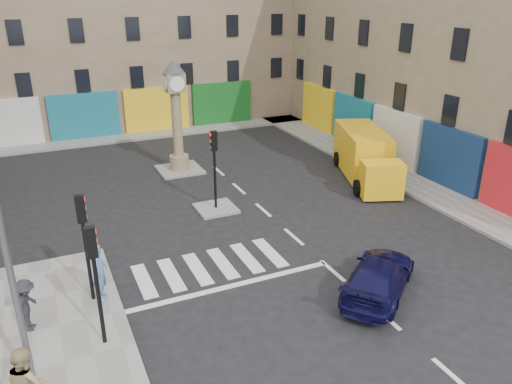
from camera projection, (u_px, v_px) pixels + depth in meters
ground at (348, 284)px, 17.56m from camera, size 120.00×120.00×0.00m
sidewalk_right at (375, 165)px, 29.30m from camera, size 2.60×30.00×0.15m
sidewalk_far at (118, 137)px, 34.71m from camera, size 32.00×2.40×0.15m
island_near at (216, 208)px, 23.51m from camera, size 1.80×1.80×0.12m
island_far at (180, 170)px, 28.57m from camera, size 2.40×2.40×0.12m
building_right at (477, 20)px, 28.73m from camera, size 10.00×30.00×16.00m
building_far at (92, 6)px, 36.42m from camera, size 32.00×10.00×17.00m
traffic_light_left_near at (95, 268)px, 13.55m from camera, size 0.28×0.22×3.70m
traffic_light_left_far at (84, 232)px, 15.58m from camera, size 0.28×0.22×3.70m
traffic_light_island at (214, 157)px, 22.56m from camera, size 0.28×0.22×3.70m
lamp_post at (1, 230)px, 10.82m from camera, size 0.50×0.25×8.30m
clock_pillar at (176, 110)px, 27.25m from camera, size 1.20×1.20×6.10m
navy_sedan at (379, 276)px, 16.84m from camera, size 4.57×4.18×1.28m
yellow_van at (365, 155)px, 27.18m from camera, size 4.31×7.15×2.50m
pedestrian_blue at (100, 272)px, 16.16m from camera, size 0.64×0.82×2.00m
pedestrian_tan at (26, 383)px, 11.59m from camera, size 1.12×1.21×1.99m
pedestrian_dark at (27, 305)px, 14.72m from camera, size 0.94×1.22×1.67m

